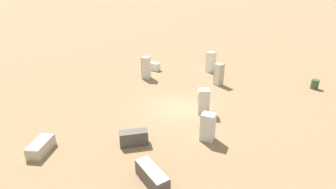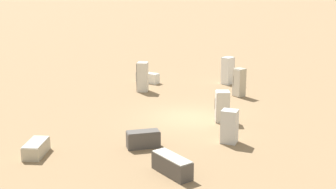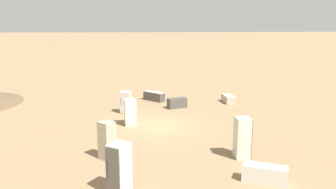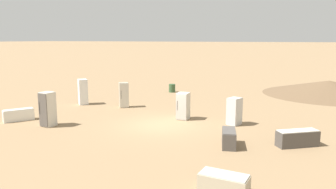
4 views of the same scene
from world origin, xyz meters
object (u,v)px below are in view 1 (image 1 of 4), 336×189
Objects in this scene: discarded_fridge_6 at (219,74)px; discarded_fridge_7 at (208,127)px; discarded_fridge_3 at (204,101)px; discarded_fridge_5 at (211,62)px; discarded_fridge_2 at (152,176)px; rusty_barrel at (315,84)px; discarded_fridge_1 at (146,68)px; discarded_fridge_4 at (152,66)px; discarded_fridge_8 at (134,138)px; discarded_fridge_0 at (41,147)px.

discarded_fridge_7 is at bearing 130.35° from discarded_fridge_6.
discarded_fridge_5 is at bearing -9.43° from discarded_fridge_3.
discarded_fridge_2 is 2.55× the size of rusty_barrel.
discarded_fridge_5 is at bearing -63.30° from discarded_fridge_1.
discarded_fridge_7 is (8.39, -1.44, -0.11)m from discarded_fridge_6.
discarded_fridge_2 is 16.47m from rusty_barrel.
discarded_fridge_4 is at bearing 1.68° from discarded_fridge_1.
discarded_fridge_7 is at bearing 179.15° from discarded_fridge_3.
discarded_fridge_3 reaches higher than rusty_barrel.
discarded_fridge_1 is 13.26m from discarded_fridge_2.
discarded_fridge_1 is 10.25m from discarded_fridge_8.
discarded_fridge_1 reaches higher than discarded_fridge_3.
discarded_fridge_5 is (-8.61, 1.11, 0.13)m from discarded_fridge_3.
discarded_fridge_8 reaches higher than discarded_fridge_2.
discarded_fridge_7 is at bearing -95.90° from discarded_fridge_8.
discarded_fridge_8 is at bearing -170.07° from discarded_fridge_1.
discarded_fridge_2 is at bearing -14.68° from discarded_fridge_0.
discarded_fridge_6 is at bearing -43.24° from discarded_fridge_5.
discarded_fridge_0 is 4.67m from discarded_fridge_8.
discarded_fridge_5 is (0.25, 5.66, 0.60)m from discarded_fridge_4.
discarded_fridge_6 reaches higher than discarded_fridge_7.
discarded_fridge_4 is 0.92× the size of discarded_fridge_5.
discarded_fridge_1 is at bearing -151.29° from discarded_fridge_4.
discarded_fridge_5 reaches higher than discarded_fridge_6.
discarded_fridge_1 is at bearing 74.37° from discarded_fridge_0.
discarded_fridge_5 is at bearing -114.89° from rusty_barrel.
discarded_fridge_2 is 12.65m from discarded_fridge_6.
discarded_fridge_2 is 1.08× the size of discarded_fridge_4.
discarded_fridge_0 is at bearing 125.10° from discarded_fridge_2.
discarded_fridge_4 is at bearing 59.85° from discarded_fridge_2.
rusty_barrel reaches higher than discarded_fridge_0.
discarded_fridge_5 reaches higher than discarded_fridge_3.
discarded_fridge_4 is at bearing 19.18° from discarded_fridge_6.
discarded_fridge_1 is at bearing 34.59° from discarded_fridge_3.
discarded_fridge_2 is 4.44m from discarded_fridge_7.
rusty_barrel is at bearing -64.00° from discarded_fridge_3.
discarded_fridge_1 is 1.02× the size of discarded_fridge_2.
discarded_fridge_0 is 11.84m from discarded_fridge_1.
discarded_fridge_1 is 1.18× the size of discarded_fridge_3.
discarded_fridge_4 is 1.12× the size of discarded_fridge_7.
discarded_fridge_3 is 5.49m from discarded_fridge_8.
discarded_fridge_4 reaches higher than discarded_fridge_0.
discarded_fridge_6 is at bearing -88.68° from discarded_fridge_4.
discarded_fridge_6 is (3.37, 0.40, -0.06)m from discarded_fridge_5.
discarded_fridge_6 reaches higher than discarded_fridge_8.
discarded_fridge_3 is 8.68m from discarded_fridge_5.
discarded_fridge_5 reaches higher than discarded_fridge_2.
discarded_fridge_0 is 0.85× the size of discarded_fridge_5.
discarded_fridge_7 reaches higher than rusty_barrel.
rusty_barrel is (1.44, 13.85, -0.60)m from discarded_fridge_1.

